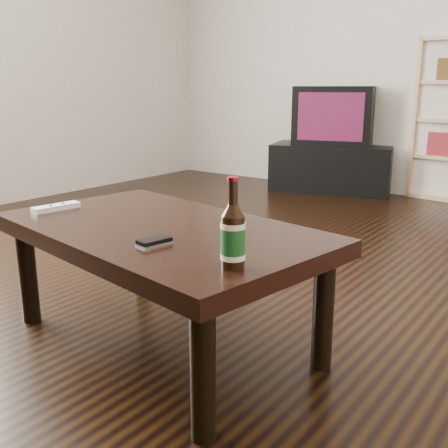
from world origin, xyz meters
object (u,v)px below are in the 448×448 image
Objects in this scene: tv_stand at (331,168)px; beer_bottle at (233,236)px; coffee_table at (160,241)px; remote at (56,207)px; phone at (154,242)px; tv at (334,116)px.

tv_stand is 4.28× the size of beer_bottle.
coffee_table is 6.60× the size of remote.
phone is at bearing -50.64° from coffee_table.
tv_stand is 5.40× the size of remote.
remote is at bearing -171.65° from coffee_table.
tv is 3.95× the size of remote.
tv reaches higher than tv_stand.
tv_stand is at bearing 104.58° from coffee_table.
remote is (-0.50, -0.07, 0.07)m from coffee_table.
coffee_table is (0.82, -3.16, -0.29)m from tv.
phone is 0.60× the size of remote.
coffee_table is 0.25m from phone.
tv is at bearing 111.05° from beer_bottle.
tv_stand is 9.08× the size of phone.
tv is at bearing 104.58° from coffee_table.
remote is at bearing -100.62° from tv.
beer_bottle reaches higher than remote.
beer_bottle reaches higher than coffee_table.
tv is 3.26m from remote.
tv_stand is at bearing 111.05° from beer_bottle.
tv is 3.62m from beer_bottle.
beer_bottle is at bearing -24.02° from coffee_table.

